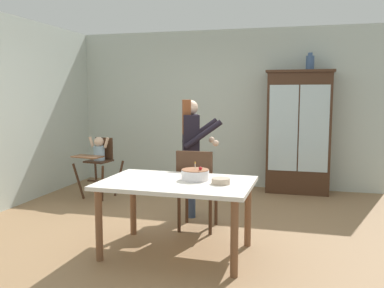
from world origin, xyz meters
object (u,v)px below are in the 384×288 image
object	(u,v)px
dining_table	(177,190)
china_cabinet	(298,132)
high_chair_with_toddler	(99,156)
birthday_cake	(195,175)
adult_person	(191,143)
serving_bowl	(221,181)
ceramic_vase	(310,62)
dining_chair_far_side	(196,185)

from	to	relation	value
dining_table	china_cabinet	bearing A→B (deg)	69.30
high_chair_with_toddler	birthday_cake	distance (m)	2.67
birthday_cake	adult_person	bearing A→B (deg)	106.78
dining_table	serving_bowl	world-z (taller)	serving_bowl
ceramic_vase	birthday_cake	size ratio (longest dim) A/B	0.96
china_cabinet	high_chair_with_toddler	distance (m)	3.20
dining_chair_far_side	serving_bowl	bearing A→B (deg)	119.42
ceramic_vase	serving_bowl	xyz separation A→B (m)	(-0.84, -3.03, -1.33)
china_cabinet	serving_bowl	world-z (taller)	china_cabinet
birthday_cake	serving_bowl	distance (m)	0.31
china_cabinet	dining_table	distance (m)	3.24
adult_person	birthday_cake	distance (m)	1.26
china_cabinet	dining_table	world-z (taller)	china_cabinet
adult_person	dining_table	distance (m)	1.35
high_chair_with_toddler	dining_chair_far_side	xyz separation A→B (m)	(1.86, -1.17, -0.10)
birthday_cake	dining_chair_far_side	size ratio (longest dim) A/B	0.29
high_chair_with_toddler	dining_table	distance (m)	2.62
dining_table	birthday_cake	xyz separation A→B (m)	(0.16, 0.10, 0.15)
dining_chair_far_side	ceramic_vase	bearing A→B (deg)	-120.07
dining_table	birthday_cake	size ratio (longest dim) A/B	5.41
china_cabinet	ceramic_vase	size ratio (longest dim) A/B	7.34
birthday_cake	china_cabinet	bearing A→B (deg)	71.46
dining_table	dining_chair_far_side	size ratio (longest dim) A/B	1.58
china_cabinet	birthday_cake	world-z (taller)	china_cabinet
dining_table	birthday_cake	distance (m)	0.24
birthday_cake	dining_chair_far_side	world-z (taller)	dining_chair_far_side
ceramic_vase	high_chair_with_toddler	size ratio (longest dim) A/B	0.28
dining_table	serving_bowl	distance (m)	0.46
serving_bowl	high_chair_with_toddler	bearing A→B (deg)	140.45
ceramic_vase	dining_table	distance (m)	3.58
adult_person	high_chair_with_toddler	bearing A→B (deg)	51.17
china_cabinet	ceramic_vase	world-z (taller)	ceramic_vase
adult_person	serving_bowl	world-z (taller)	adult_person
china_cabinet	ceramic_vase	xyz separation A→B (m)	(0.14, 0.00, 1.10)
high_chair_with_toddler	adult_person	world-z (taller)	adult_person
high_chair_with_toddler	dining_chair_far_side	distance (m)	2.20
high_chair_with_toddler	dining_table	size ratio (longest dim) A/B	0.63
serving_bowl	china_cabinet	bearing A→B (deg)	77.14
ceramic_vase	adult_person	bearing A→B (deg)	-130.69
adult_person	birthday_cake	bearing A→B (deg)	177.38
ceramic_vase	birthday_cake	world-z (taller)	ceramic_vase
birthday_cake	high_chair_with_toddler	bearing A→B (deg)	138.47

